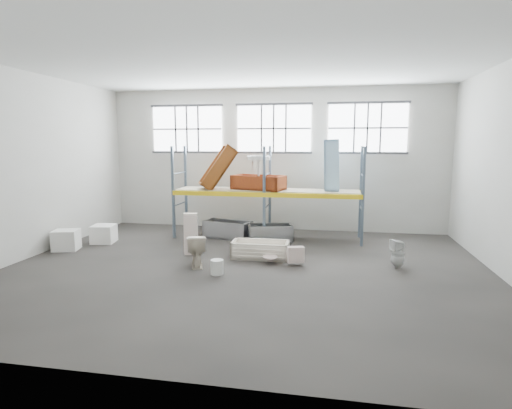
% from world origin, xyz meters
% --- Properties ---
extents(floor, '(12.00, 10.00, 0.10)m').
position_xyz_m(floor, '(0.00, 0.00, -0.05)').
color(floor, '#413B37').
rests_on(floor, ground).
extents(ceiling, '(12.00, 10.00, 0.10)m').
position_xyz_m(ceiling, '(0.00, 0.00, 5.05)').
color(ceiling, silver).
rests_on(ceiling, ground).
extents(wall_back, '(12.00, 0.10, 5.00)m').
position_xyz_m(wall_back, '(0.00, 5.05, 2.50)').
color(wall_back, '#B3AFA5').
rests_on(wall_back, ground).
extents(wall_front, '(12.00, 0.10, 5.00)m').
position_xyz_m(wall_front, '(0.00, -5.05, 2.50)').
color(wall_front, '#A29F96').
rests_on(wall_front, ground).
extents(wall_left, '(0.10, 10.00, 5.00)m').
position_xyz_m(wall_left, '(-6.05, 0.00, 2.50)').
color(wall_left, '#9E9B93').
rests_on(wall_left, ground).
extents(window_left, '(2.60, 0.04, 1.60)m').
position_xyz_m(window_left, '(-3.20, 4.94, 3.60)').
color(window_left, white).
rests_on(window_left, wall_back).
extents(window_mid, '(2.60, 0.04, 1.60)m').
position_xyz_m(window_mid, '(0.00, 4.94, 3.60)').
color(window_mid, white).
rests_on(window_mid, wall_back).
extents(window_right, '(2.60, 0.04, 1.60)m').
position_xyz_m(window_right, '(3.20, 4.94, 3.60)').
color(window_right, white).
rests_on(window_right, wall_back).
extents(rack_upright_la, '(0.08, 0.08, 3.00)m').
position_xyz_m(rack_upright_la, '(-3.00, 2.90, 1.50)').
color(rack_upright_la, slate).
rests_on(rack_upright_la, floor).
extents(rack_upright_lb, '(0.08, 0.08, 3.00)m').
position_xyz_m(rack_upright_lb, '(-3.00, 4.10, 1.50)').
color(rack_upright_lb, slate).
rests_on(rack_upright_lb, floor).
extents(rack_upright_ma, '(0.08, 0.08, 3.00)m').
position_xyz_m(rack_upright_ma, '(0.00, 2.90, 1.50)').
color(rack_upright_ma, slate).
rests_on(rack_upright_ma, floor).
extents(rack_upright_mb, '(0.08, 0.08, 3.00)m').
position_xyz_m(rack_upright_mb, '(0.00, 4.10, 1.50)').
color(rack_upright_mb, slate).
rests_on(rack_upright_mb, floor).
extents(rack_upright_ra, '(0.08, 0.08, 3.00)m').
position_xyz_m(rack_upright_ra, '(3.00, 2.90, 1.50)').
color(rack_upright_ra, slate).
rests_on(rack_upright_ra, floor).
extents(rack_upright_rb, '(0.08, 0.08, 3.00)m').
position_xyz_m(rack_upright_rb, '(3.00, 4.10, 1.50)').
color(rack_upright_rb, slate).
rests_on(rack_upright_rb, floor).
extents(rack_beam_front, '(6.00, 0.10, 0.14)m').
position_xyz_m(rack_beam_front, '(0.00, 2.90, 1.50)').
color(rack_beam_front, yellow).
rests_on(rack_beam_front, floor).
extents(rack_beam_back, '(6.00, 0.10, 0.14)m').
position_xyz_m(rack_beam_back, '(0.00, 4.10, 1.50)').
color(rack_beam_back, yellow).
rests_on(rack_beam_back, floor).
extents(shelf_deck, '(5.90, 1.10, 0.03)m').
position_xyz_m(shelf_deck, '(0.00, 3.50, 1.58)').
color(shelf_deck, gray).
rests_on(shelf_deck, floor).
extents(wet_patch, '(1.80, 1.80, 0.00)m').
position_xyz_m(wet_patch, '(0.00, 2.70, 0.00)').
color(wet_patch, black).
rests_on(wet_patch, floor).
extents(bathtub_beige, '(1.55, 0.75, 0.45)m').
position_xyz_m(bathtub_beige, '(0.20, 1.07, 0.23)').
color(bathtub_beige, white).
rests_on(bathtub_beige, floor).
extents(cistern_spare, '(0.47, 0.32, 0.40)m').
position_xyz_m(cistern_spare, '(1.21, 0.53, 0.28)').
color(cistern_spare, beige).
rests_on(cistern_spare, bathtub_beige).
extents(sink_in_tub, '(0.44, 0.44, 0.13)m').
position_xyz_m(sink_in_tub, '(0.55, 0.50, 0.16)').
color(sink_in_tub, '#F4D6CD').
rests_on(sink_in_tub, bathtub_beige).
extents(toilet_beige, '(0.71, 0.92, 0.83)m').
position_xyz_m(toilet_beige, '(-1.26, 0.01, 0.42)').
color(toilet_beige, beige).
rests_on(toilet_beige, floor).
extents(cistern_tall, '(0.42, 0.33, 1.17)m').
position_xyz_m(cistern_tall, '(-1.78, 1.07, 0.58)').
color(cistern_tall, '#F3DACE').
rests_on(cistern_tall, floor).
extents(toilet_white, '(0.43, 0.43, 0.73)m').
position_xyz_m(toilet_white, '(3.75, 0.80, 0.36)').
color(toilet_white, silver).
rests_on(toilet_white, floor).
extents(steel_tub_left, '(1.66, 1.07, 0.56)m').
position_xyz_m(steel_tub_left, '(-1.27, 3.25, 0.28)').
color(steel_tub_left, '#B9BAC0').
rests_on(steel_tub_left, floor).
extents(steel_tub_right, '(1.53, 1.00, 0.52)m').
position_xyz_m(steel_tub_right, '(0.17, 3.10, 0.26)').
color(steel_tub_right, '#A1A4A9').
rests_on(steel_tub_right, floor).
extents(rust_tub_flat, '(1.85, 1.25, 0.48)m').
position_xyz_m(rust_tub_flat, '(-0.29, 3.51, 1.82)').
color(rust_tub_flat, '#99400D').
rests_on(rust_tub_flat, shelf_deck).
extents(rust_tub_tilted, '(1.46, 1.18, 1.55)m').
position_xyz_m(rust_tub_tilted, '(-1.65, 3.51, 2.29)').
color(rust_tub_tilted, '#8D390D').
rests_on(rust_tub_tilted, shelf_deck).
extents(sink_on_shelf, '(0.82, 0.69, 0.65)m').
position_xyz_m(sink_on_shelf, '(-0.24, 3.24, 2.09)').
color(sink_on_shelf, silver).
rests_on(sink_on_shelf, rust_tub_flat).
extents(blue_tub_upright, '(0.53, 0.78, 1.64)m').
position_xyz_m(blue_tub_upright, '(2.05, 3.72, 2.40)').
color(blue_tub_upright, '#96C0E2').
rests_on(blue_tub_upright, shelf_deck).
extents(bucket, '(0.37, 0.37, 0.35)m').
position_xyz_m(bucket, '(-0.57, -0.55, 0.18)').
color(bucket, silver).
rests_on(bucket, floor).
extents(carton_near, '(0.81, 0.74, 0.59)m').
position_xyz_m(carton_near, '(-5.53, 0.86, 0.29)').
color(carton_near, white).
rests_on(carton_near, floor).
extents(carton_far, '(0.77, 0.77, 0.55)m').
position_xyz_m(carton_far, '(-4.94, 1.90, 0.28)').
color(carton_far, white).
rests_on(carton_far, floor).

